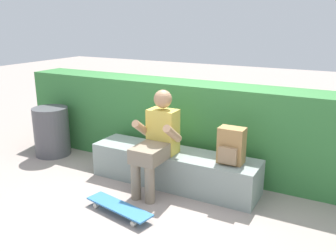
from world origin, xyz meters
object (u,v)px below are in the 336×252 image
object	(u,v)px
person_skater	(157,139)
trash_bin	(52,131)
skateboard_near_person	(119,207)
bench_main	(174,168)
backpack_on_bench	(231,146)

from	to	relation	value
person_skater	trash_bin	bearing A→B (deg)	172.28
skateboard_near_person	trash_bin	size ratio (longest dim) A/B	1.16
person_skater	skateboard_near_person	bearing A→B (deg)	-95.53
person_skater	skateboard_near_person	xyz separation A→B (m)	(-0.07, -0.68, -0.55)
bench_main	skateboard_near_person	world-z (taller)	bench_main
bench_main	skateboard_near_person	xyz separation A→B (m)	(-0.17, -0.90, -0.14)
bench_main	person_skater	xyz separation A→B (m)	(-0.10, -0.22, 0.41)
bench_main	trash_bin	world-z (taller)	trash_bin
backpack_on_bench	trash_bin	distance (m)	2.77
skateboard_near_person	backpack_on_bench	xyz separation A→B (m)	(0.88, 0.89, 0.54)
backpack_on_bench	trash_bin	bearing A→B (deg)	178.85
bench_main	backpack_on_bench	distance (m)	0.82
person_skater	trash_bin	distance (m)	1.98
skateboard_near_person	trash_bin	world-z (taller)	trash_bin
backpack_on_bench	trash_bin	size ratio (longest dim) A/B	0.56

